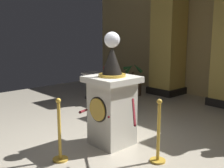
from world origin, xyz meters
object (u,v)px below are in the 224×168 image
potted_palm_left (133,86)px  cafe_table (91,82)px  pedestal_clock (112,102)px  stanchion_near (60,139)px  cafe_chair_red (102,82)px  stanchion_far (158,140)px

potted_palm_left → cafe_table: 1.31m
pedestal_clock → cafe_table: size_ratio=2.60×
stanchion_near → cafe_table: bearing=134.8°
potted_palm_left → cafe_chair_red: 1.31m
potted_palm_left → cafe_chair_red: size_ratio=1.01×
stanchion_far → cafe_chair_red: size_ratio=1.02×
stanchion_near → stanchion_far: (1.04, 1.07, -0.00)m
cafe_chair_red → stanchion_far: bearing=-27.3°
pedestal_clock → cafe_table: 3.41m
potted_palm_left → cafe_chair_red: bearing=-86.4°
cafe_table → pedestal_clock: bearing=-32.3°
pedestal_clock → stanchion_near: pedestal_clock is taller
potted_palm_left → pedestal_clock: bearing=-51.8°
stanchion_near → stanchion_far: bearing=46.0°
stanchion_near → potted_palm_left: size_ratio=1.02×
pedestal_clock → cafe_table: bearing=147.7°
stanchion_near → cafe_table: (-2.82, 2.84, 0.14)m
pedestal_clock → cafe_chair_red: 2.88m
cafe_table → potted_palm_left: bearing=67.1°
pedestal_clock → potted_palm_left: bearing=128.2°
stanchion_near → cafe_chair_red: (-2.24, 2.76, 0.23)m
cafe_table → cafe_chair_red: 0.60m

